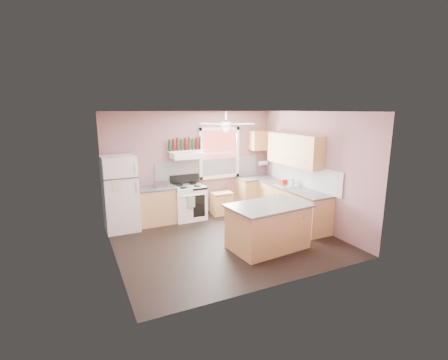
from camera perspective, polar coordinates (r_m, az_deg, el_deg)
name	(u,v)px	position (r m, az deg, el deg)	size (l,w,h in m)	color
floor	(226,240)	(7.07, 0.32, -10.50)	(4.50, 4.50, 0.00)	black
ceiling	(226,111)	(6.51, 0.34, 11.96)	(4.50, 4.50, 0.00)	white
wall_back	(192,164)	(8.50, -5.61, 2.84)	(4.50, 0.05, 2.70)	#8D6363
wall_right	(313,170)	(7.90, 15.37, 1.73)	(0.05, 4.00, 2.70)	#8D6363
wall_left	(110,190)	(6.06, -19.46, -1.68)	(0.05, 4.00, 2.70)	#8D6363
backsplash_back	(209,169)	(8.65, -2.69, 1.88)	(2.90, 0.03, 0.55)	white
backsplash_right	(303,175)	(8.13, 13.72, 0.86)	(0.03, 2.60, 0.55)	white
window_view	(219,153)	(8.70, -0.89, 4.78)	(1.00, 0.02, 1.20)	maroon
window_frame	(219,153)	(8.68, -0.81, 4.76)	(1.16, 0.07, 1.36)	white
refrigerator	(120,194)	(7.75, -17.78, -2.29)	(0.73, 0.71, 1.73)	white
base_cabinet_left	(157,206)	(8.11, -11.77, -4.51)	(0.90, 0.60, 0.86)	tan
counter_left	(156,188)	(7.99, -11.91, -1.42)	(0.92, 0.62, 0.04)	#49494B
toaster	(162,184)	(7.91, -10.84, -0.69)	(0.28, 0.16, 0.18)	silver
stove	(189,203)	(8.28, -6.21, -3.96)	(0.78, 0.64, 0.86)	white
range_hood	(187,155)	(8.13, -6.52, 4.31)	(0.78, 0.50, 0.14)	white
bottle_shelf	(185,151)	(8.23, -6.81, 5.10)	(0.90, 0.26, 0.03)	white
cart	(222,204)	(8.64, -0.40, -4.31)	(0.54, 0.36, 0.54)	tan
base_cabinet_corner	(256,194)	(9.14, 5.59, -2.39)	(1.00, 0.60, 0.86)	tan
base_cabinet_right	(292,206)	(8.14, 11.89, -4.45)	(0.60, 2.20, 0.86)	tan
counter_corner	(256,178)	(9.04, 5.65, 0.37)	(1.02, 0.62, 0.04)	#49494B
counter_right	(293,188)	(8.02, 11.97, -1.38)	(0.62, 2.22, 0.04)	#49494B
sink	(288,186)	(8.17, 11.13, -0.98)	(0.55, 0.45, 0.03)	silver
faucet	(293,182)	(8.24, 12.05, -0.36)	(0.03, 0.03, 0.14)	silver
upper_cabinet_right	(294,150)	(8.10, 12.19, 5.23)	(0.33, 1.80, 0.76)	tan
upper_cabinet_corner	(261,140)	(9.10, 6.45, 6.94)	(0.60, 0.33, 0.52)	tan
paper_towel	(263,163)	(9.27, 6.89, 2.97)	(0.12, 0.12, 0.26)	white
island	(268,227)	(6.62, 7.70, -8.24)	(1.47, 0.93, 0.86)	tan
island_top	(268,206)	(6.47, 7.81, -4.51)	(1.56, 1.02, 0.04)	#49494B
ceiling_fan_hub	(226,124)	(6.52, 0.34, 9.76)	(0.20, 0.20, 0.08)	white
soap_bottle	(292,180)	(8.23, 11.94, -0.02)	(0.09, 0.09, 0.24)	silver
red_caddy	(284,182)	(8.36, 10.44, -0.27)	(0.18, 0.12, 0.10)	red
wine_bottles	(185,145)	(8.21, -6.81, 6.21)	(0.86, 0.06, 0.31)	#143819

